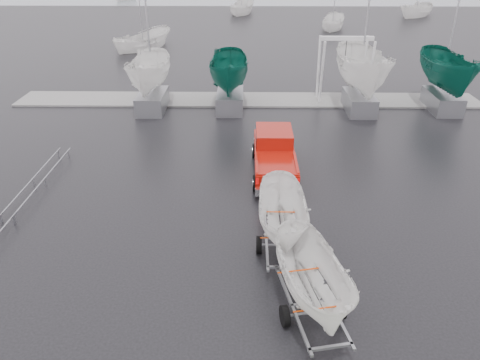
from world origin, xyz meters
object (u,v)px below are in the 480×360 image
(trailer_hitched, at_px, (285,181))
(trailer_parked, at_px, (317,240))
(pickup_truck, at_px, (274,152))
(boat_hoist, at_px, (345,60))

(trailer_hitched, height_order, trailer_parked, trailer_hitched)
(trailer_parked, bearing_deg, trailer_hitched, 89.35)
(trailer_parked, bearing_deg, pickup_truck, 82.40)
(pickup_truck, height_order, trailer_hitched, trailer_hitched)
(pickup_truck, bearing_deg, trailer_parked, -86.32)
(boat_hoist, bearing_deg, pickup_truck, -115.32)
(pickup_truck, height_order, boat_hoist, boat_hoist)
(trailer_hitched, distance_m, trailer_parked, 3.24)
(pickup_truck, distance_m, boat_hoist, 11.57)
(trailer_parked, height_order, boat_hoist, trailer_parked)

